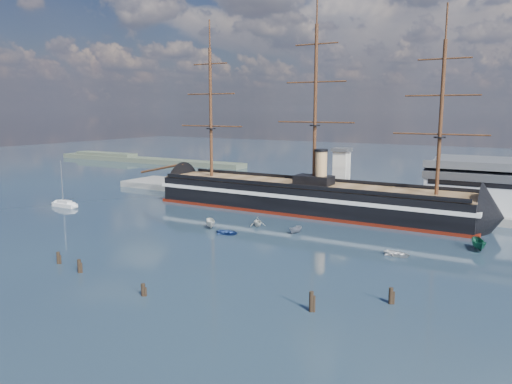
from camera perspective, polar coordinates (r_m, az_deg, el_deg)
The scene contains 17 objects.
ground at distance 120.35m, azimuth 2.64°, elevation -4.03°, with size 600.00×600.00×0.00m, color #202B3D.
quay at distance 149.16m, azimuth 12.55°, elevation -1.61°, with size 180.00×18.00×2.00m, color slate.
quay_tower at distance 147.11m, azimuth 9.72°, elevation 2.18°, with size 5.00×5.00×15.00m.
shoreline at distance 278.68m, azimuth -13.81°, elevation 3.70°, with size 120.00×10.00×4.00m.
warship at distance 138.67m, azimuth 5.18°, elevation -0.55°, with size 112.90×16.52×53.94m.
sailboat at distance 155.01m, azimuth -21.03°, elevation -1.28°, with size 8.48×2.63×13.49m.
motorboat_a at distance 120.09m, azimuth -5.19°, elevation -4.09°, with size 6.35×2.33×2.54m, color beige.
motorboat_b at distance 113.56m, azimuth -3.27°, elevation -4.86°, with size 3.23×1.29×1.51m, color navy.
motorboat_c at distance 114.66m, azimuth 4.54°, elevation -4.73°, with size 4.89×1.79×1.95m, color slate.
motorboat_d at distance 121.12m, azimuth 0.18°, elevation -3.93°, with size 6.88×2.98×2.52m, color beige.
motorboat_e at distance 100.81m, azimuth 15.82°, elevation -7.06°, with size 3.20×1.28×1.49m, color silver.
motorboat_f at distance 110.41m, azimuth 24.08°, elevation -6.10°, with size 7.16×2.62×2.86m, color #17523B.
piling_near_left at distance 99.40m, azimuth -21.62°, elevation -7.62°, with size 0.64×0.64×2.91m, color black.
piling_near_mid at distance 79.28m, azimuth -12.75°, elevation -11.50°, with size 0.64×0.64×2.65m, color black.
piling_near_right at distance 72.30m, azimuth 6.32°, elevation -13.42°, with size 0.64×0.64×3.65m, color black.
piling_far_right at distance 77.11m, azimuth 15.11°, elevation -12.21°, with size 0.64×0.64×3.14m, color black.
piling_extra at distance 92.88m, azimuth -19.51°, elevation -8.68°, with size 0.64×0.64×3.08m, color black.
Camera 1 is at (54.46, -63.59, 28.03)m, focal length 35.00 mm.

